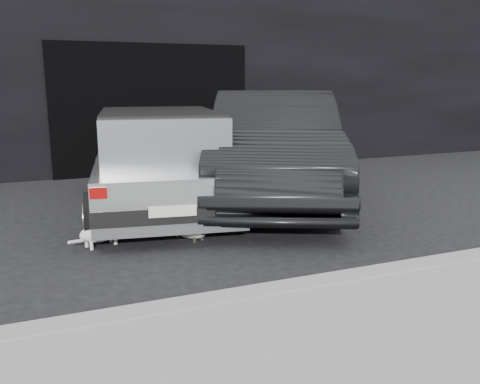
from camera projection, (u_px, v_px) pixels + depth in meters
name	position (u px, v px, depth m)	size (l,w,h in m)	color
ground	(149.00, 228.00, 6.57)	(80.00, 80.00, 0.00)	black
building_facade	(132.00, 53.00, 11.83)	(34.00, 4.00, 5.00)	black
garage_opening	(153.00, 110.00, 10.27)	(4.00, 0.10, 2.60)	black
curb	(322.00, 285.00, 4.58)	(18.00, 0.25, 0.12)	gray
sidewalk	(413.00, 349.00, 3.49)	(18.00, 2.20, 0.11)	gray
silver_hatchback	(159.00, 157.00, 7.29)	(2.47, 4.20, 1.46)	#A1A3A6
second_car	(274.00, 146.00, 8.05)	(1.81, 5.20, 1.71)	black
cat_siamese	(192.00, 230.00, 6.08)	(0.46, 0.67, 0.26)	beige
cat_white	(103.00, 231.00, 5.86)	(0.70, 0.40, 0.35)	silver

